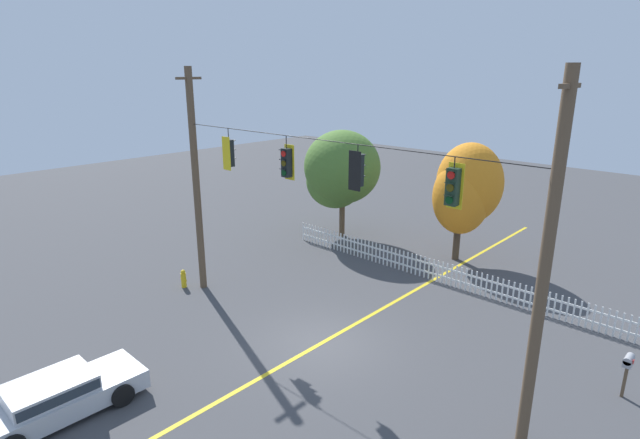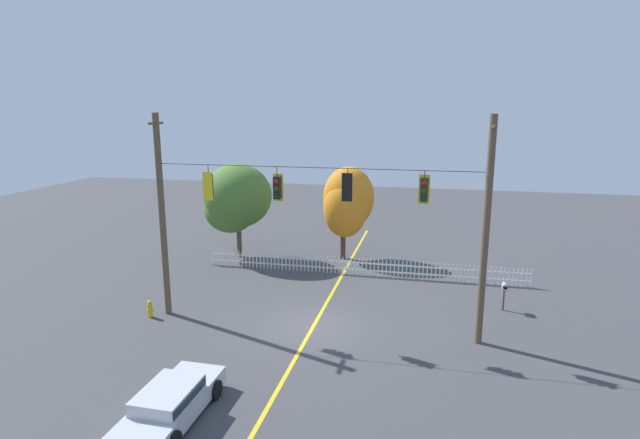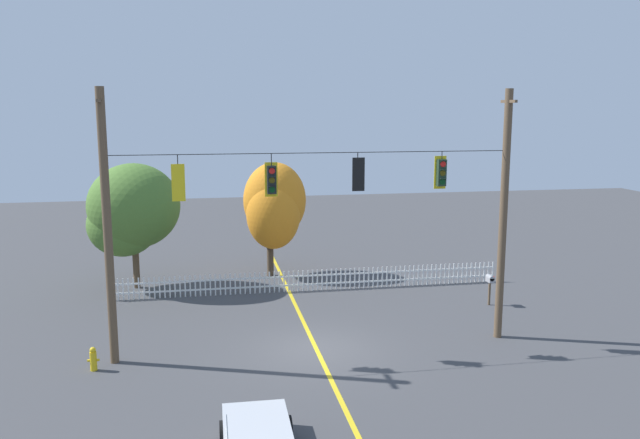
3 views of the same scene
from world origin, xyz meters
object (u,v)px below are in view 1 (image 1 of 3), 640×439
Objects in this scene: traffic_signal_westbound_side at (287,163)px; autumn_maple_mid at (466,189)px; traffic_signal_northbound_secondary at (357,170)px; traffic_signal_southbound_primary at (453,187)px; traffic_signal_eastbound_side at (229,153)px; roadside_mailbox at (628,363)px; fire_hydrant at (184,279)px; parked_car at (56,397)px; autumn_maple_near_fence at (341,170)px.

autumn_maple_mid is at bearing 83.43° from traffic_signal_westbound_side.
traffic_signal_northbound_secondary is 0.99× the size of traffic_signal_southbound_primary.
traffic_signal_southbound_primary is (9.06, 0.02, 0.15)m from traffic_signal_eastbound_side.
traffic_signal_northbound_secondary is 9.36m from roadside_mailbox.
traffic_signal_northbound_secondary reaches higher than roadside_mailbox.
traffic_signal_northbound_secondary is (6.03, 0.00, 0.16)m from traffic_signal_eastbound_side.
traffic_signal_westbound_side reaches higher than roadside_mailbox.
autumn_maple_mid reaches higher than fire_hydrant.
autumn_maple_mid is 18.41m from parked_car.
autumn_maple_near_fence is at bearing 105.42° from traffic_signal_eastbound_side.
autumn_maple_near_fence is (-5.64, 9.32, -2.33)m from traffic_signal_westbound_side.
roadside_mailbox is (3.81, 3.77, -5.13)m from traffic_signal_southbound_primary.
traffic_signal_eastbound_side is 1.15× the size of traffic_signal_northbound_secondary.
autumn_maple_mid is at bearing 57.00° from fire_hydrant.
roadside_mailbox is (8.61, -6.67, -2.50)m from autumn_maple_mid.
autumn_maple_mid is (-4.80, 10.44, -2.63)m from traffic_signal_southbound_primary.
traffic_signal_northbound_secondary is 0.23× the size of autumn_maple_mid.
autumn_maple_near_fence is 4.44× the size of roadside_mailbox.
parked_car reaches higher than fire_hydrant.
roadside_mailbox is at bearing 16.40° from traffic_signal_eastbound_side.
autumn_maple_near_fence is 7.43× the size of fire_hydrant.
roadside_mailbox is at bearing 15.48° from fire_hydrant.
traffic_signal_northbound_secondary is at bearing -47.34° from autumn_maple_near_fence.
roadside_mailbox is (9.81, 3.77, -4.99)m from traffic_signal_westbound_side.
autumn_maple_near_fence is at bearing 88.11° from fire_hydrant.
traffic_signal_southbound_primary is 11.83m from parked_car.
traffic_signal_eastbound_side is 9.06m from traffic_signal_southbound_primary.
traffic_signal_westbound_side is at bearing -58.82° from autumn_maple_near_fence.
autumn_maple_near_fence is 1.03× the size of autumn_maple_mid.
parked_car is (-1.15, -7.57, -5.48)m from traffic_signal_westbound_side.
traffic_signal_northbound_secondary reaches higher than autumn_maple_near_fence.
traffic_signal_westbound_side is 8.27m from fire_hydrant.
parked_car is 15.78m from roadside_mailbox.
parked_car is at bearing -55.33° from fire_hydrant.
traffic_signal_westbound_side is at bearing 179.64° from traffic_signal_northbound_secondary.
traffic_signal_westbound_side is 6.00m from traffic_signal_southbound_primary.
traffic_signal_westbound_side is 0.25× the size of autumn_maple_mid.
roadside_mailbox is at bearing -19.76° from autumn_maple_near_fence.
traffic_signal_eastbound_side is 1.13× the size of roadside_mailbox.
autumn_maple_near_fence is 10.48m from fire_hydrant.
parked_car is (-7.15, -7.57, -5.61)m from traffic_signal_southbound_primary.
traffic_signal_northbound_secondary is at bearing -80.42° from autumn_maple_mid.
roadside_mailbox is (6.85, 3.79, -5.14)m from traffic_signal_northbound_secondary.
traffic_signal_southbound_primary is 0.30× the size of parked_car.
roadside_mailbox is (10.96, 11.34, 0.48)m from parked_car.
autumn_maple_near_fence reaches higher than autumn_maple_mid.
autumn_maple_mid is at bearing 9.28° from autumn_maple_near_fence.
autumn_maple_mid is at bearing 82.57° from parked_car.
traffic_signal_westbound_side is at bearing -180.00° from traffic_signal_southbound_primary.
traffic_signal_southbound_primary is 7.42m from roadside_mailbox.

